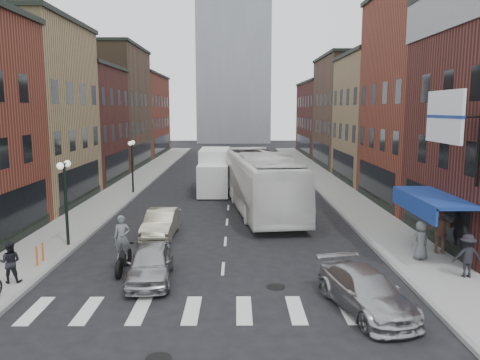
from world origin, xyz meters
name	(u,v)px	position (x,y,z in m)	size (l,w,h in m)	color
ground	(222,277)	(0.00, 0.00, 0.00)	(160.00, 160.00, 0.00)	black
sidewalk_left	(131,185)	(-8.50, 22.00, 0.07)	(3.00, 74.00, 0.15)	gray
sidewalk_right	(329,185)	(8.50, 22.00, 0.07)	(3.00, 74.00, 0.15)	gray
curb_left	(148,186)	(-7.00, 22.00, 0.00)	(0.20, 74.00, 0.16)	gray
curb_right	(312,186)	(7.00, 22.00, 0.00)	(0.20, 74.00, 0.16)	gray
crosswalk_stripes	(220,310)	(0.00, -3.00, 0.00)	(12.00, 2.20, 0.01)	silver
bldg_left_mid_a	(2,114)	(-14.99, 14.00, 6.15)	(10.30, 10.20, 12.30)	#A08658
bldg_left_mid_b	(60,124)	(-14.99, 24.00, 5.15)	(10.30, 10.20, 10.30)	#461D19
bldg_left_far_a	(96,108)	(-14.99, 35.00, 6.65)	(10.30, 12.20, 13.30)	#483424
bldg_left_far_b	(126,115)	(-14.99, 49.00, 5.65)	(10.30, 16.20, 11.30)	maroon
bldg_right_mid_a	(453,99)	(15.00, 14.00, 7.15)	(10.30, 10.20, 14.30)	maroon
bldg_right_mid_b	(400,119)	(14.99, 24.00, 5.65)	(10.30, 10.20, 11.30)	#A08658
bldg_right_far_a	(366,112)	(14.99, 35.00, 6.15)	(10.30, 12.20, 12.30)	#483424
bldg_right_far_b	(339,119)	(14.99, 49.00, 5.15)	(10.30, 16.20, 10.30)	#461D19
awning_blue	(429,199)	(8.93, 2.50, 2.63)	(1.80, 5.00, 0.78)	navy
billboard_sign	(447,118)	(8.59, 0.50, 6.13)	(1.52, 3.00, 3.70)	black
distant_tower	(234,14)	(0.00, 78.00, 25.00)	(14.00, 14.00, 50.00)	#9399A0
streetlamp_near	(65,187)	(-7.40, 4.00, 2.91)	(0.32, 1.22, 4.11)	black
streetlamp_far	(132,157)	(-7.40, 18.00, 2.91)	(0.32, 1.22, 4.11)	black
bike_rack	(40,254)	(-7.60, 1.30, 0.55)	(0.08, 0.68, 0.80)	#D8590C
box_truck	(214,171)	(-1.19, 19.16, 1.63)	(2.40, 7.59, 3.30)	white
motorcycle_rider	(123,246)	(-4.00, 0.65, 1.09)	(0.69, 2.29, 2.33)	black
transit_bus	(261,182)	(2.13, 12.06, 1.89)	(3.17, 13.56, 3.78)	white
sedan_left_near	(150,263)	(-2.73, -0.33, 0.69)	(1.63, 4.05, 1.38)	#A4A5A8
sedan_left_far	(161,223)	(-3.32, 6.00, 0.69)	(1.45, 4.17, 1.37)	#BBB597
curb_car	(366,291)	(4.75, -3.05, 0.66)	(1.84, 4.52, 1.31)	#ACACB0
ped_left_solo	(10,262)	(-7.77, -0.84, 0.93)	(0.76, 0.44, 1.55)	black
ped_right_a	(467,256)	(9.33, -0.38, 0.98)	(1.07, 0.53, 1.66)	black
ped_right_b	(441,232)	(9.60, 2.58, 1.13)	(1.15, 0.58, 1.96)	#885C45
ped_right_c	(421,240)	(8.38, 1.73, 0.98)	(0.81, 0.53, 1.67)	#55595C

